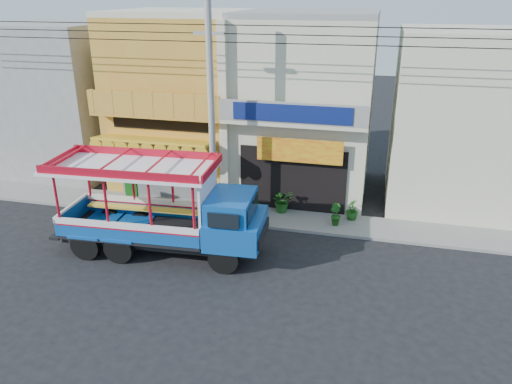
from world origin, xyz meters
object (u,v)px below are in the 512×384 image
(songthaew_truck, at_px, (175,210))
(green_sign, at_px, (132,194))
(potted_plant_c, at_px, (352,210))
(potted_plant_a, at_px, (282,201))
(potted_plant_b, at_px, (335,215))
(utility_pole, at_px, (215,103))

(songthaew_truck, height_order, green_sign, songthaew_truck)
(songthaew_truck, height_order, potted_plant_c, songthaew_truck)
(potted_plant_a, xyz_separation_m, potted_plant_b, (2.35, -0.77, -0.06))
(songthaew_truck, distance_m, potted_plant_a, 5.47)
(potted_plant_a, height_order, potted_plant_c, potted_plant_a)
(potted_plant_a, xyz_separation_m, potted_plant_c, (2.99, -0.09, -0.07))
(potted_plant_c, bearing_deg, songthaew_truck, -57.91)
(potted_plant_b, xyz_separation_m, potted_plant_c, (0.64, 0.68, -0.00))
(potted_plant_a, bearing_deg, utility_pole, 179.45)
(green_sign, height_order, potted_plant_a, green_sign)
(songthaew_truck, xyz_separation_m, green_sign, (-3.66, 3.67, -1.17))
(green_sign, bearing_deg, songthaew_truck, -45.03)
(green_sign, bearing_deg, potted_plant_c, 3.58)
(songthaew_truck, bearing_deg, potted_plant_c, 35.05)
(utility_pole, bearing_deg, potted_plant_c, 12.73)
(songthaew_truck, relative_size, potted_plant_a, 7.65)
(utility_pole, height_order, potted_plant_b, utility_pole)
(utility_pole, height_order, green_sign, utility_pole)
(utility_pole, relative_size, songthaew_truck, 3.59)
(green_sign, height_order, potted_plant_c, green_sign)
(potted_plant_b, distance_m, potted_plant_c, 0.93)
(green_sign, bearing_deg, potted_plant_b, -0.45)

